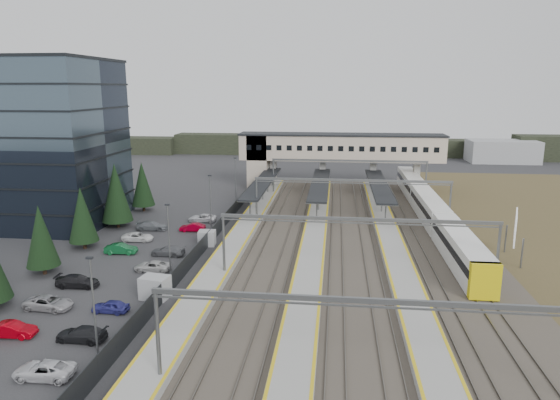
# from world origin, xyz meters

# --- Properties ---
(ground) EXTENTS (220.00, 220.00, 0.00)m
(ground) POSITION_xyz_m (0.00, 0.00, 0.00)
(ground) COLOR #2B2B2D
(ground) RESTS_ON ground
(office_building) EXTENTS (24.30, 18.30, 24.30)m
(office_building) POSITION_xyz_m (-36.00, 12.00, 12.19)
(office_building) COLOR #394955
(office_building) RESTS_ON ground
(conifer_row) EXTENTS (4.42, 49.82, 9.50)m
(conifer_row) POSITION_xyz_m (-22.00, -3.86, 4.84)
(conifer_row) COLOR black
(conifer_row) RESTS_ON ground
(car_park) EXTENTS (10.48, 44.45, 1.30)m
(car_park) POSITION_xyz_m (-13.59, -8.25, 0.61)
(car_park) COLOR #9B9B9F
(car_park) RESTS_ON ground
(lampposts) EXTENTS (0.50, 53.25, 8.07)m
(lampposts) POSITION_xyz_m (-8.00, 1.25, 4.34)
(lampposts) COLOR slate
(lampposts) RESTS_ON ground
(fence) EXTENTS (0.08, 90.00, 2.00)m
(fence) POSITION_xyz_m (-6.50, 5.00, 1.00)
(fence) COLOR #26282B
(fence) RESTS_ON ground
(relay_cabin_near) EXTENTS (2.92, 2.33, 2.20)m
(relay_cabin_near) POSITION_xyz_m (-7.56, -13.85, 1.10)
(relay_cabin_near) COLOR #97999C
(relay_cabin_near) RESTS_ON ground
(relay_cabin_far) EXTENTS (2.25, 1.92, 1.95)m
(relay_cabin_far) POSITION_xyz_m (-6.81, 3.08, 0.97)
(relay_cabin_far) COLOR #97999C
(relay_cabin_far) RESTS_ON ground
(rail_corridor) EXTENTS (34.00, 90.00, 0.92)m
(rail_corridor) POSITION_xyz_m (9.34, 5.00, 0.29)
(rail_corridor) COLOR #3E3A31
(rail_corridor) RESTS_ON ground
(canopies) EXTENTS (23.10, 30.00, 3.28)m
(canopies) POSITION_xyz_m (7.00, 27.00, 3.92)
(canopies) COLOR black
(canopies) RESTS_ON ground
(footbridge) EXTENTS (40.40, 6.40, 11.20)m
(footbridge) POSITION_xyz_m (7.70, 42.00, 7.93)
(footbridge) COLOR #BBA994
(footbridge) RESTS_ON ground
(gantries) EXTENTS (28.40, 62.28, 7.17)m
(gantries) POSITION_xyz_m (12.00, 3.00, 6.00)
(gantries) COLOR slate
(gantries) RESTS_ON ground
(train) EXTENTS (2.87, 59.93, 3.61)m
(train) POSITION_xyz_m (24.00, 18.21, 2.05)
(train) COLOR white
(train) RESTS_ON ground
(billboard) EXTENTS (2.30, 6.34, 5.78)m
(billboard) POSITION_xyz_m (30.80, 1.50, 3.93)
(billboard) COLOR slate
(billboard) RESTS_ON ground
(treeline_far) EXTENTS (170.00, 19.00, 7.00)m
(treeline_far) POSITION_xyz_m (23.81, 92.28, 2.95)
(treeline_far) COLOR black
(treeline_far) RESTS_ON ground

